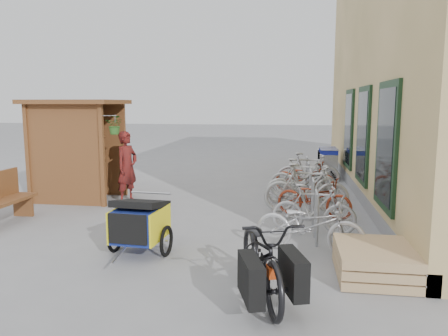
# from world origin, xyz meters

# --- Properties ---
(ground) EXTENTS (80.00, 80.00, 0.00)m
(ground) POSITION_xyz_m (0.00, 0.00, 0.00)
(ground) COLOR gray
(kiosk) EXTENTS (2.49, 1.65, 2.40)m
(kiosk) POSITION_xyz_m (-3.28, 2.47, 1.55)
(kiosk) COLOR brown
(kiosk) RESTS_ON ground
(bike_rack) EXTENTS (0.05, 5.35, 0.86)m
(bike_rack) POSITION_xyz_m (2.30, 2.40, 0.52)
(bike_rack) COLOR #A5A8AD
(bike_rack) RESTS_ON ground
(pallet_stack) EXTENTS (1.00, 1.20, 0.40)m
(pallet_stack) POSITION_xyz_m (3.00, -1.40, 0.21)
(pallet_stack) COLOR tan
(pallet_stack) RESTS_ON ground
(shopping_carts) EXTENTS (0.54, 1.80, 0.96)m
(shopping_carts) POSITION_xyz_m (3.00, 6.79, 0.56)
(shopping_carts) COLOR silver
(shopping_carts) RESTS_ON ground
(child_trailer) EXTENTS (0.95, 1.57, 0.91)m
(child_trailer) POSITION_xyz_m (-0.44, -0.99, 0.51)
(child_trailer) COLOR navy
(child_trailer) RESTS_ON ground
(cargo_bike) EXTENTS (1.23, 2.08, 1.03)m
(cargo_bike) POSITION_xyz_m (1.54, -2.25, 0.51)
(cargo_bike) COLOR black
(cargo_bike) RESTS_ON ground
(person_kiosk) EXTENTS (0.59, 0.71, 1.68)m
(person_kiosk) POSITION_xyz_m (-1.93, 2.37, 0.84)
(person_kiosk) COLOR maroon
(person_kiosk) RESTS_ON ground
(bike_0) EXTENTS (1.82, 1.04, 0.91)m
(bike_0) POSITION_xyz_m (2.16, -0.59, 0.45)
(bike_0) COLOR #BBBBC0
(bike_0) RESTS_ON ground
(bike_1) EXTENTS (1.54, 0.61, 0.90)m
(bike_1) POSITION_xyz_m (2.27, 0.44, 0.45)
(bike_1) COLOR #BBBBC0
(bike_1) RESTS_ON ground
(bike_2) EXTENTS (1.65, 1.03, 0.82)m
(bike_2) POSITION_xyz_m (2.35, 1.64, 0.41)
(bike_2) COLOR maroon
(bike_2) RESTS_ON ground
(bike_3) EXTENTS (1.78, 0.52, 1.07)m
(bike_3) POSITION_xyz_m (2.19, 1.92, 0.53)
(bike_3) COLOR #B5B6B1
(bike_3) RESTS_ON ground
(bike_4) EXTENTS (1.85, 1.00, 0.92)m
(bike_4) POSITION_xyz_m (2.16, 2.93, 0.46)
(bike_4) COLOR #B5B6B1
(bike_4) RESTS_ON ground
(bike_5) EXTENTS (1.71, 0.80, 0.99)m
(bike_5) POSITION_xyz_m (2.15, 3.31, 0.50)
(bike_5) COLOR #B5B6B1
(bike_5) RESTS_ON ground
(bike_6) EXTENTS (1.68, 0.97, 0.83)m
(bike_6) POSITION_xyz_m (2.23, 4.08, 0.42)
(bike_6) COLOR maroon
(bike_6) RESTS_ON ground
(bike_7) EXTENTS (1.72, 0.62, 1.01)m
(bike_7) POSITION_xyz_m (2.33, 4.49, 0.51)
(bike_7) COLOR #BBBBC0
(bike_7) RESTS_ON ground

